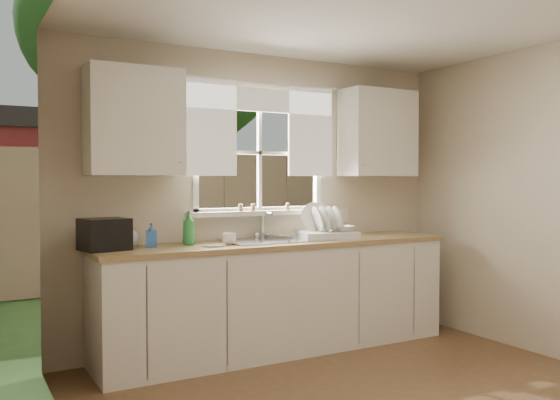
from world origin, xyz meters
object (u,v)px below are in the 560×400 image
soap_bottle_a (189,228)px  dish_rack (327,231)px  cup (229,239)px  black_appliance (104,234)px

soap_bottle_a → dish_rack: bearing=17.7°
soap_bottle_a → cup: bearing=-1.8°
dish_rack → black_appliance: dish_rack is taller
black_appliance → soap_bottle_a: bearing=-6.4°
soap_bottle_a → black_appliance: bearing=-151.4°
dish_rack → black_appliance: 1.86m
dish_rack → cup: size_ratio=4.84×
dish_rack → soap_bottle_a: 1.21m
soap_bottle_a → cup: (0.28, -0.14, -0.09)m
dish_rack → cup: bearing=-180.0°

